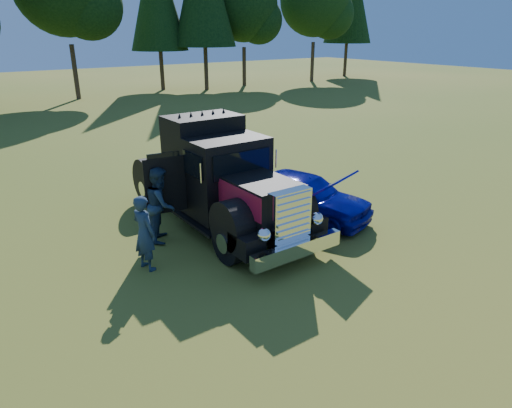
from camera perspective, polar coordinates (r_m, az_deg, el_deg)
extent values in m
plane|color=#455E1B|center=(11.55, -0.01, -6.04)|extent=(120.00, 120.00, 0.00)
cylinder|color=#2D2116|center=(39.77, -21.66, 15.07)|extent=(0.36, 0.36, 4.14)
sphere|color=black|center=(39.16, -20.21, 22.31)|extent=(5.06, 5.06, 5.06)
cylinder|color=#2D2116|center=(43.83, -11.73, 16.73)|extent=(0.36, 0.36, 4.50)
cylinder|color=#2D2116|center=(46.46, -1.49, 16.80)|extent=(0.36, 0.36, 3.60)
sphere|color=black|center=(46.37, -1.55, 23.47)|extent=(6.40, 6.40, 6.40)
sphere|color=black|center=(46.37, 0.38, 22.00)|extent=(4.40, 4.40, 4.40)
cylinder|color=#2D2116|center=(50.60, 7.06, 17.22)|extent=(0.36, 0.36, 3.96)
sphere|color=black|center=(50.57, 7.38, 23.94)|extent=(7.04, 7.04, 7.04)
sphere|color=black|center=(50.78, 9.22, 22.35)|extent=(4.84, 4.84, 4.84)
cylinder|color=#2D2116|center=(56.89, 11.15, 17.86)|extent=(0.36, 0.36, 4.86)
cylinder|color=#2D2116|center=(43.26, -6.29, 17.26)|extent=(0.36, 0.36, 4.93)
cylinder|color=black|center=(10.83, -3.41, -4.75)|extent=(0.32, 1.10, 1.10)
cylinder|color=black|center=(11.97, 5.12, -2.19)|extent=(0.32, 1.10, 1.10)
cylinder|color=black|center=(14.83, -13.38, 1.96)|extent=(0.32, 1.10, 1.10)
cylinder|color=black|center=(15.68, -6.31, 3.46)|extent=(0.32, 1.10, 1.10)
cylinder|color=black|center=(14.95, -12.22, 2.21)|extent=(0.32, 1.10, 1.10)
cylinder|color=black|center=(15.53, -7.37, 3.24)|extent=(0.32, 1.10, 1.10)
cube|color=black|center=(13.36, -5.57, 0.64)|extent=(1.60, 6.40, 0.28)
cube|color=white|center=(10.49, 5.16, -5.71)|extent=(2.50, 0.22, 0.36)
cube|color=white|center=(10.40, 4.22, -1.67)|extent=(1.05, 0.30, 1.30)
cube|color=black|center=(11.15, 0.80, 0.26)|extent=(1.35, 1.80, 1.10)
cube|color=maroon|center=(10.71, -2.17, 0.50)|extent=(0.02, 1.80, 0.60)
cube|color=maroon|center=(11.48, 3.58, 1.91)|extent=(0.02, 1.80, 0.60)
cylinder|color=black|center=(10.71, -3.00, -2.69)|extent=(0.55, 1.24, 1.24)
cylinder|color=black|center=(11.76, 4.81, -0.52)|extent=(0.55, 1.24, 1.24)
sphere|color=white|center=(9.99, 0.98, -3.86)|extent=(0.32, 0.32, 0.32)
sphere|color=white|center=(10.91, 7.59, -1.82)|extent=(0.32, 0.32, 0.32)
cube|color=black|center=(12.28, -3.49, 3.45)|extent=(2.05, 1.30, 2.10)
cube|color=black|center=(11.60, -1.77, 4.99)|extent=(1.70, 0.05, 0.65)
cube|color=black|center=(13.30, -6.51, 5.63)|extent=(2.05, 1.30, 2.50)
cube|color=black|center=(14.93, -9.50, 4.00)|extent=(2.00, 2.00, 0.35)
cube|color=black|center=(12.10, -11.26, 2.29)|extent=(1.10, 0.21, 1.50)
cube|color=#8C3914|center=(12.19, -11.34, 1.68)|extent=(0.84, 0.14, 0.75)
imported|color=#080DAF|center=(13.43, 5.92, 1.08)|extent=(2.85, 4.39, 1.39)
cube|color=#080DAF|center=(11.69, 9.27, 2.28)|extent=(1.53, 1.29, 0.67)
imported|color=#1B2D3F|center=(10.73, -13.78, -3.53)|extent=(0.58, 0.75, 1.81)
imported|color=#1B283F|center=(12.12, -11.82, -0.02)|extent=(1.15, 1.21, 1.98)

